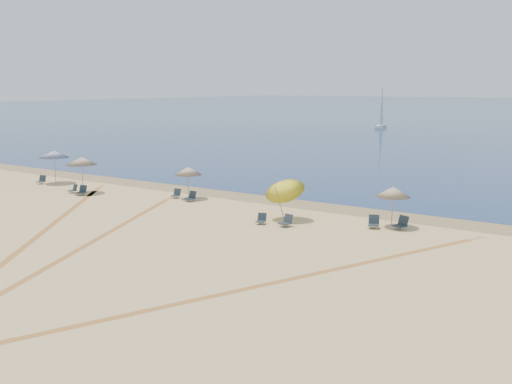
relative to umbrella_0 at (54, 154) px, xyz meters
The scene contains 17 objects.
wet_sand 19.90m from the umbrella_0, ahead, with size 500.00×500.00×0.00m, color olive.
umbrella_0 is the anchor object (origin of this frame).
umbrella_1 5.49m from the umbrella_0, 17.86° to the right, with size 2.17×2.17×2.66m.
umbrella_2 13.04m from the umbrella_0, ahead, with size 1.88×1.88×2.24m.
umbrella_3 21.76m from the umbrella_0, ahead, with size 2.32×2.31×2.70m.
umbrella_4 27.55m from the umbrella_0, ahead, with size 1.87×1.87×2.27m.
chair_0 2.27m from the umbrella_0, 122.03° to the right, with size 0.73×0.79×0.65m.
chair_1 5.55m from the umbrella_0, 24.34° to the right, with size 0.63×0.70×0.62m.
chair_2 6.65m from the umbrella_0, 21.74° to the right, with size 0.71×0.78×0.67m.
chair_3 12.41m from the umbrella_0, ahead, with size 0.62×0.69×0.63m.
chair_4 13.99m from the umbrella_0, ahead, with size 0.58×0.67×0.67m.
chair_5 21.48m from the umbrella_0, ahead, with size 0.63×0.69×0.60m.
chair_6 22.91m from the umbrella_0, ahead, with size 0.69×0.76×0.67m.
chair_7 26.93m from the umbrella_0, ahead, with size 0.77×0.83×0.69m.
chair_8 28.29m from the umbrella_0, ahead, with size 0.78×0.85×0.72m.
sailboat_1 72.49m from the umbrella_0, 89.93° to the left, with size 2.17×5.21×7.54m.
tire_tracks 22.16m from the umbrella_0, 32.55° to the right, with size 52.37×41.05×0.00m.
Camera 1 is at (18.19, -8.23, 7.57)m, focal length 39.67 mm.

